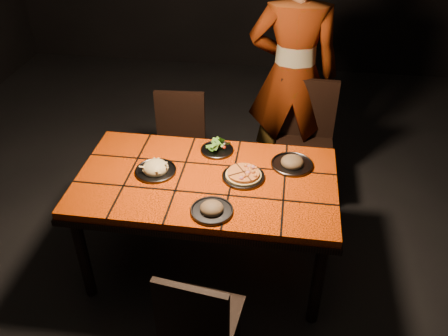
# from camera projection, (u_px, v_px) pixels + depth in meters

# --- Properties ---
(room_shell) EXTENTS (6.04, 7.04, 3.08)m
(room_shell) POSITION_uv_depth(u_px,v_px,m) (203.00, 64.00, 2.49)
(room_shell) COLOR black
(room_shell) RESTS_ON ground
(dining_table) EXTENTS (1.62, 0.92, 0.75)m
(dining_table) POSITION_uv_depth(u_px,v_px,m) (206.00, 188.00, 2.97)
(dining_table) COLOR #ED4807
(dining_table) RESTS_ON ground
(chair_near) EXTENTS (0.42, 0.42, 0.82)m
(chair_near) POSITION_uv_depth(u_px,v_px,m) (198.00, 320.00, 2.40)
(chair_near) COLOR black
(chair_near) RESTS_ON ground
(chair_far_left) EXTENTS (0.42, 0.42, 0.87)m
(chair_far_left) POSITION_uv_depth(u_px,v_px,m) (179.00, 140.00, 3.76)
(chair_far_left) COLOR black
(chair_far_left) RESTS_ON ground
(chair_far_right) EXTENTS (0.45, 0.45, 0.98)m
(chair_far_right) POSITION_uv_depth(u_px,v_px,m) (305.00, 135.00, 3.71)
(chair_far_right) COLOR black
(chair_far_right) RESTS_ON ground
(diner) EXTENTS (0.71, 0.48, 1.91)m
(diner) POSITION_uv_depth(u_px,v_px,m) (293.00, 76.00, 3.66)
(diner) COLOR brown
(diner) RESTS_ON ground
(plate_pizza) EXTENTS (0.31, 0.31, 0.04)m
(plate_pizza) POSITION_uv_depth(u_px,v_px,m) (243.00, 175.00, 2.91)
(plate_pizza) COLOR #3B3C41
(plate_pizza) RESTS_ON dining_table
(plate_pasta) EXTENTS (0.26, 0.26, 0.09)m
(plate_pasta) POSITION_uv_depth(u_px,v_px,m) (156.00, 169.00, 2.96)
(plate_pasta) COLOR #3B3C41
(plate_pasta) RESTS_ON dining_table
(plate_salad) EXTENTS (0.22, 0.22, 0.07)m
(plate_salad) POSITION_uv_depth(u_px,v_px,m) (217.00, 148.00, 3.15)
(plate_salad) COLOR #3B3C41
(plate_salad) RESTS_ON dining_table
(plate_mushroom_a) EXTENTS (0.24, 0.24, 0.08)m
(plate_mushroom_a) POSITION_uv_depth(u_px,v_px,m) (212.00, 209.00, 2.65)
(plate_mushroom_a) COLOR #3B3C41
(plate_mushroom_a) RESTS_ON dining_table
(plate_mushroom_b) EXTENTS (0.27, 0.27, 0.09)m
(plate_mushroom_b) POSITION_uv_depth(u_px,v_px,m) (292.00, 162.00, 3.02)
(plate_mushroom_b) COLOR #3B3C41
(plate_mushroom_b) RESTS_ON dining_table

